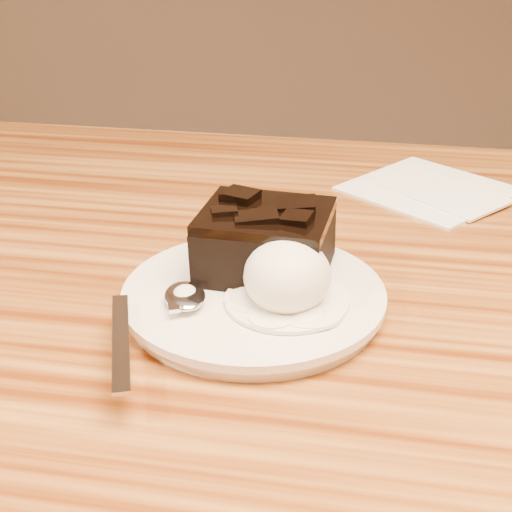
% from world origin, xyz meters
% --- Properties ---
extents(plate, '(0.20, 0.20, 0.02)m').
position_xyz_m(plate, '(-0.10, -0.04, 0.76)').
color(plate, white).
rests_on(plate, dining_table).
extents(brownie, '(0.10, 0.09, 0.05)m').
position_xyz_m(brownie, '(-0.10, -0.00, 0.79)').
color(brownie, black).
rests_on(brownie, plate).
extents(ice_cream_scoop, '(0.06, 0.07, 0.05)m').
position_xyz_m(ice_cream_scoop, '(-0.07, -0.05, 0.79)').
color(ice_cream_scoop, white).
rests_on(ice_cream_scoop, plate).
extents(melt_puddle, '(0.09, 0.09, 0.00)m').
position_xyz_m(melt_puddle, '(-0.07, -0.05, 0.77)').
color(melt_puddle, white).
rests_on(melt_puddle, plate).
extents(spoon, '(0.09, 0.17, 0.01)m').
position_xyz_m(spoon, '(-0.15, -0.07, 0.77)').
color(spoon, silver).
rests_on(spoon, plate).
extents(napkin, '(0.21, 0.21, 0.01)m').
position_xyz_m(napkin, '(0.04, 0.24, 0.75)').
color(napkin, white).
rests_on(napkin, dining_table).
extents(crumb_a, '(0.01, 0.01, 0.00)m').
position_xyz_m(crumb_a, '(-0.12, -0.04, 0.77)').
color(crumb_a, black).
rests_on(crumb_a, plate).
extents(crumb_b, '(0.01, 0.01, 0.00)m').
position_xyz_m(crumb_b, '(-0.10, -0.02, 0.77)').
color(crumb_b, black).
rests_on(crumb_b, plate).
extents(crumb_c, '(0.01, 0.00, 0.00)m').
position_xyz_m(crumb_c, '(-0.08, -0.09, 0.77)').
color(crumb_c, black).
rests_on(crumb_c, plate).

